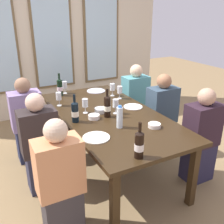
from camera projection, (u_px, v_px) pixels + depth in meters
ground_plane at (109, 167)px, 3.30m from camera, size 12.00×12.00×0.00m
back_wall_with_windows at (52, 34)px, 4.56m from camera, size 4.27×0.10×2.90m
dining_table at (108, 119)px, 3.05m from camera, size 1.07×2.15×0.74m
white_plate_0 at (133, 107)px, 3.21m from camera, size 0.23×0.23×0.01m
white_plate_1 at (96, 91)px, 3.83m from camera, size 0.27×0.27×0.01m
white_plate_2 at (96, 137)px, 2.45m from camera, size 0.26×0.26×0.01m
wine_bottle_0 at (60, 87)px, 3.60m from camera, size 0.08×0.08×0.32m
wine_bottle_1 at (139, 144)px, 2.09m from camera, size 0.08×0.08×0.31m
wine_bottle_2 at (75, 112)px, 2.76m from camera, size 0.08×0.08×0.31m
wine_bottle_3 at (107, 106)px, 2.89m from camera, size 0.08×0.08×0.33m
tasting_bowl_0 at (154, 125)px, 2.67m from camera, size 0.13×0.13×0.04m
tasting_bowl_1 at (100, 110)px, 3.05m from camera, size 0.14×0.14×0.05m
tasting_bowl_2 at (94, 117)px, 2.87m from camera, size 0.13×0.13×0.05m
water_bottle at (120, 117)px, 2.63m from camera, size 0.06×0.06×0.24m
wine_glass_0 at (120, 90)px, 3.47m from camera, size 0.07×0.07×0.17m
wine_glass_1 at (112, 87)px, 3.59m from camera, size 0.07×0.07×0.17m
wine_glass_2 at (116, 104)px, 2.98m from camera, size 0.07×0.07×0.17m
wine_glass_3 at (59, 97)px, 3.22m from camera, size 0.07×0.07×0.17m
wine_glass_4 at (85, 103)px, 2.99m from camera, size 0.07×0.07×0.17m
wine_glass_5 at (65, 85)px, 3.69m from camera, size 0.07×0.07×0.17m
seated_person_0 at (40, 146)px, 2.75m from camera, size 0.38×0.24×1.11m
seated_person_1 at (161, 116)px, 3.49m from camera, size 0.38×0.24×1.11m
seated_person_2 at (60, 183)px, 2.16m from camera, size 0.38×0.24×1.11m
seated_person_3 at (201, 138)px, 2.90m from camera, size 0.38×0.24×1.11m
seated_person_4 at (27, 122)px, 3.31m from camera, size 0.38×0.24×1.11m
seated_person_5 at (135, 102)px, 4.03m from camera, size 0.38×0.24×1.11m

